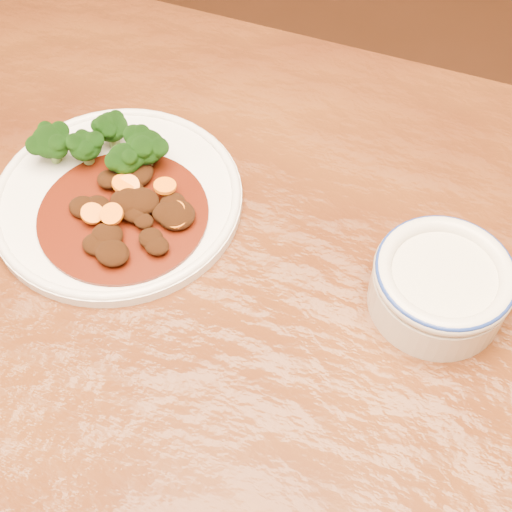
% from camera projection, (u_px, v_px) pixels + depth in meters
% --- Properties ---
extents(dining_table, '(1.57, 1.02, 0.75)m').
position_uv_depth(dining_table, '(243.00, 365.00, 0.76)').
color(dining_table, '#5F2F10').
rests_on(dining_table, ground).
extents(dinner_plate, '(0.27, 0.27, 0.02)m').
position_uv_depth(dinner_plate, '(117.00, 198.00, 0.78)').
color(dinner_plate, white).
rests_on(dinner_plate, dining_table).
extents(broccoli_florets, '(0.14, 0.09, 0.05)m').
position_uv_depth(broccoli_florets, '(104.00, 144.00, 0.78)').
color(broccoli_florets, '#78A354').
rests_on(broccoli_florets, dinner_plate).
extents(mince_stew, '(0.18, 0.18, 0.03)m').
position_uv_depth(mince_stew, '(131.00, 211.00, 0.75)').
color(mince_stew, '#4E1408').
rests_on(mince_stew, dinner_plate).
extents(dip_bowl, '(0.13, 0.13, 0.06)m').
position_uv_depth(dip_bowl, '(441.00, 284.00, 0.68)').
color(dip_bowl, beige).
rests_on(dip_bowl, dining_table).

